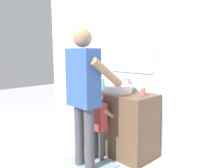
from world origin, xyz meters
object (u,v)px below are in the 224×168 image
child_toddler (99,121)px  adult_parent (84,87)px  soap_bottle (103,85)px  toothbrush_cup (143,92)px

child_toddler → adult_parent: adult_parent is taller
soap_bottle → toothbrush_cup: bearing=1.3°
soap_bottle → adult_parent: adult_parent is taller
toothbrush_cup → soap_bottle: (-0.76, -0.02, 0.02)m
toothbrush_cup → child_toddler: size_ratio=0.22×
soap_bottle → child_toddler: (0.37, -0.43, -0.40)m
soap_bottle → adult_parent: size_ratio=0.09×
soap_bottle → child_toddler: bearing=-49.3°
toothbrush_cup → soap_bottle: bearing=-178.7°
toothbrush_cup → adult_parent: size_ratio=0.12×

